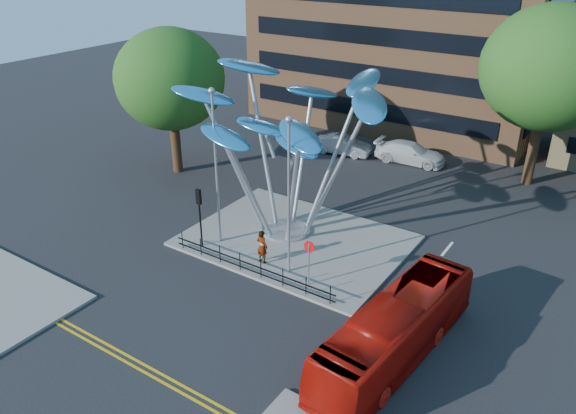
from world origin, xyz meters
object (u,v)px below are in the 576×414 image
Objects in this scene: street_lamp_left at (215,155)px; parked_car_right at (410,153)px; street_lamp_right at (289,184)px; pedestrian at (262,246)px; tree_right at (550,68)px; traffic_light_island at (199,206)px; no_entry_sign_island at (309,256)px; parked_car_left at (296,135)px; tree_left at (170,80)px; red_bus at (396,330)px; leaf_sculpture at (287,120)px; parked_car_mid at (343,145)px.

street_lamp_left is 18.65m from parked_car_right.
street_lamp_left is 5.03m from street_lamp_right.
tree_right is at bearing -111.69° from pedestrian.
traffic_light_island reaches higher than parked_car_right.
no_entry_sign_island is 3.29m from pedestrian.
street_lamp_left is 2.06× the size of parked_car_left.
traffic_light_island is (-5.50, -0.50, -2.48)m from street_lamp_right.
tree_right reaches higher than tree_left.
tree_right is 22.89m from red_bus.
street_lamp_right is at bearing -141.48° from parked_car_left.
street_lamp_right is 3.64m from no_entry_sign_island.
parked_car_left is at bearing 68.66° from tree_left.
tree_right is 2.26× the size of parked_car_right.
red_bus is at bearing -10.70° from traffic_light_island.
pedestrian is 19.21m from parked_car_left.
street_lamp_left is 4.73× the size of pedestrian.
parked_car_left is (-5.10, 17.48, -1.89)m from traffic_light_island.
tree_right is 1.38× the size of street_lamp_left.
leaf_sculpture reaches higher than street_lamp_right.
no_entry_sign_island reaches higher than pedestrian.
street_lamp_right is 3.39× the size of no_entry_sign_island.
leaf_sculpture is 14.95m from parked_car_mid.
no_entry_sign_island is at bearing -138.74° from parked_car_left.
tree_left is at bearing 164.45° from leaf_sculpture.
tree_left is 3.01× the size of traffic_light_island.
traffic_light_island is 7.05m from no_entry_sign_island.
tree_left reaches higher than street_lamp_left.
tree_left is 2.27× the size of parked_car_mid.
tree_right is 6.51× the size of pedestrian.
tree_left is at bearing -24.66° from pedestrian.
pedestrian is at bearing -9.00° from street_lamp_left.
leaf_sculpture is 6.84× the size of pedestrian.
no_entry_sign_island is (1.50, -0.48, -3.28)m from street_lamp_right.
street_lamp_right reaches higher than red_bus.
leaf_sculpture is at bearing -72.38° from pedestrian.
street_lamp_right is (2.57, -3.68, -1.78)m from leaf_sculpture.
street_lamp_left is at bearing 161.58° from parked_car_right.
no_entry_sign_island reaches higher than parked_car_left.
parked_car_right is (0.74, 18.15, -0.30)m from pedestrian.
parked_car_mid is (-1.10, 16.36, -4.61)m from street_lamp_left.
tree_left reaches higher than street_lamp_right.
traffic_light_island is at bearing 173.97° from parked_car_mid.
street_lamp_left reaches higher than no_entry_sign_island.
red_bus is 22.52m from parked_car_right.
parked_car_right is at bearing 77.00° from street_lamp_left.
tree_left is 16.19m from street_lamp_right.
parked_car_mid is (-3.53, 13.17, -6.12)m from leaf_sculpture.
pedestrian is at bearing -145.76° from parked_car_left.
pedestrian is (3.83, 0.47, -1.54)m from traffic_light_island.
pedestrian is (3.33, -0.53, -4.28)m from street_lamp_left.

